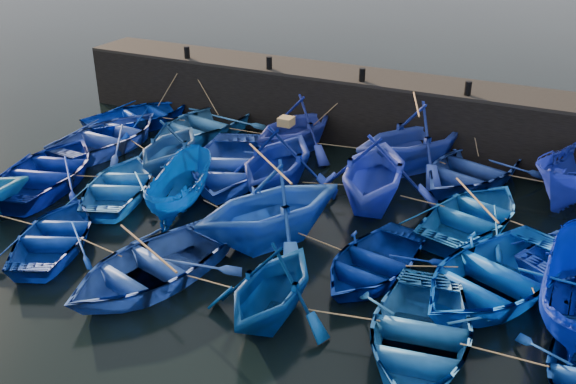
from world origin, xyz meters
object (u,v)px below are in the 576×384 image
at_px(boat_8, 227,165).
at_px(wooden_crate, 286,121).
at_px(boat_0, 141,115).
at_px(boat_13, 49,170).

bearing_deg(boat_8, wooden_crate, -24.00).
height_order(boat_0, wooden_crate, wooden_crate).
distance_m(boat_0, boat_8, 6.85).
distance_m(boat_8, boat_13, 6.12).
distance_m(boat_0, boat_13, 6.23).
relative_size(boat_0, boat_13, 0.90).
height_order(boat_13, wooden_crate, wooden_crate).
bearing_deg(boat_13, boat_8, -165.36).
relative_size(boat_13, wooden_crate, 11.95).
distance_m(boat_8, wooden_crate, 3.11).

